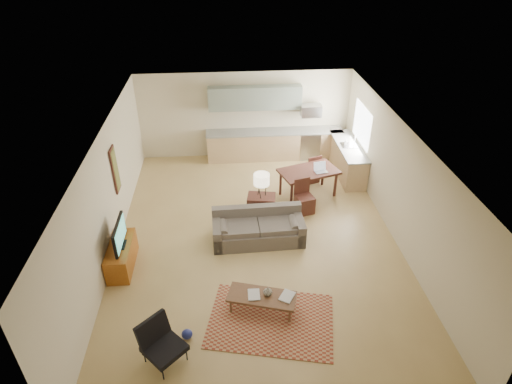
{
  "coord_description": "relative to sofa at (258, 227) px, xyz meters",
  "views": [
    {
      "loc": [
        -0.68,
        -7.97,
        6.33
      ],
      "look_at": [
        0.0,
        0.3,
        1.15
      ],
      "focal_mm": 30.0,
      "sensor_mm": 36.0,
      "label": 1
    }
  ],
  "objects": [
    {
      "name": "room",
      "position": [
        -0.03,
        0.03,
        0.97
      ],
      "size": [
        9.0,
        9.0,
        9.0
      ],
      "color": "tan",
      "rests_on": "ground"
    },
    {
      "name": "kitchen_counter_back",
      "position": [
        0.87,
        4.21,
        0.08
      ],
      "size": [
        4.26,
        0.64,
        0.92
      ],
      "primitive_type": null,
      "color": "tan",
      "rests_on": "ground"
    },
    {
      "name": "kitchen_counter_right",
      "position": [
        2.9,
        3.03,
        0.08
      ],
      "size": [
        0.64,
        2.26,
        0.92
      ],
      "primitive_type": null,
      "color": "tan",
      "rests_on": "ground"
    },
    {
      "name": "kitchen_range",
      "position": [
        1.97,
        4.21,
        0.07
      ],
      "size": [
        0.62,
        0.62,
        0.9
      ],
      "primitive_type": "cube",
      "color": "#A5A8AD",
      "rests_on": "ground"
    },
    {
      "name": "kitchen_microwave",
      "position": [
        1.97,
        4.23,
        1.17
      ],
      "size": [
        0.62,
        0.4,
        0.35
      ],
      "primitive_type": "cube",
      "color": "#A5A8AD",
      "rests_on": "room"
    },
    {
      "name": "upper_cabinets",
      "position": [
        0.27,
        4.36,
        1.57
      ],
      "size": [
        2.8,
        0.34,
        0.7
      ],
      "primitive_type": "cube",
      "color": "gray",
      "rests_on": "room"
    },
    {
      "name": "window_right",
      "position": [
        3.2,
        3.03,
        1.17
      ],
      "size": [
        0.02,
        1.4,
        1.05
      ],
      "primitive_type": "cube",
      "color": "white",
      "rests_on": "room"
    },
    {
      "name": "wall_art_left",
      "position": [
        -3.24,
        0.93,
        1.17
      ],
      "size": [
        0.06,
        0.42,
        1.1
      ],
      "primitive_type": null,
      "color": "olive",
      "rests_on": "room"
    },
    {
      "name": "triptych",
      "position": [
        -0.13,
        4.5,
        1.37
      ],
      "size": [
        1.7,
        0.04,
        0.5
      ],
      "primitive_type": null,
      "color": "#FDE7C4",
      "rests_on": "room"
    },
    {
      "name": "rug",
      "position": [
        0.03,
        -2.44,
        -0.37
      ],
      "size": [
        2.6,
        2.06,
        0.02
      ],
      "primitive_type": "cube",
      "rotation": [
        0.0,
        0.0,
        -0.22
      ],
      "color": "maroon",
      "rests_on": "floor"
    },
    {
      "name": "sofa",
      "position": [
        0.0,
        0.0,
        0.0
      ],
      "size": [
        2.23,
        1.02,
        0.77
      ],
      "primitive_type": null,
      "rotation": [
        0.0,
        0.0,
        0.03
      ],
      "color": "#5A5149",
      "rests_on": "floor"
    },
    {
      "name": "coffee_table",
      "position": [
        -0.12,
        -2.16,
        -0.19
      ],
      "size": [
        1.39,
        0.86,
        0.39
      ],
      "primitive_type": null,
      "rotation": [
        0.0,
        0.0,
        -0.29
      ],
      "color": "#543521",
      "rests_on": "floor"
    },
    {
      "name": "book_a",
      "position": [
        -0.38,
        -2.13,
        0.02
      ],
      "size": [
        0.23,
        0.31,
        0.03
      ],
      "primitive_type": "imported",
      "rotation": [
        0.0,
        0.0,
        -0.02
      ],
      "color": "maroon",
      "rests_on": "coffee_table"
    },
    {
      "name": "book_b",
      "position": [
        0.25,
        -2.16,
        0.01
      ],
      "size": [
        0.52,
        0.53,
        0.02
      ],
      "primitive_type": "imported",
      "rotation": [
        0.0,
        0.0,
        -0.55
      ],
      "color": "navy",
      "rests_on": "coffee_table"
    },
    {
      "name": "vase",
      "position": [
        -0.01,
        -2.14,
        0.09
      ],
      "size": [
        0.25,
        0.25,
        0.18
      ],
      "primitive_type": "imported",
      "rotation": [
        0.0,
        0.0,
        -0.24
      ],
      "color": "black",
      "rests_on": "coffee_table"
    },
    {
      "name": "armchair",
      "position": [
        -1.85,
        -3.15,
        0.02
      ],
      "size": [
        0.99,
        0.99,
        0.8
      ],
      "primitive_type": null,
      "rotation": [
        0.0,
        0.0,
        0.76
      ],
      "color": "black",
      "rests_on": "floor"
    },
    {
      "name": "tv_credenza",
      "position": [
        -3.02,
        -0.64,
        -0.1
      ],
      "size": [
        0.48,
        1.24,
        0.57
      ],
      "primitive_type": null,
      "color": "#8B4612",
      "rests_on": "floor"
    },
    {
      "name": "tv",
      "position": [
        -2.97,
        -0.64,
        0.47
      ],
      "size": [
        0.1,
        0.95,
        0.57
      ],
      "primitive_type": null,
      "color": "black",
      "rests_on": "tv_credenza"
    },
    {
      "name": "console_table",
      "position": [
        0.14,
        0.72,
        0.01
      ],
      "size": [
        0.74,
        0.55,
        0.78
      ],
      "primitive_type": null,
      "rotation": [
        0.0,
        0.0,
        -0.17
      ],
      "color": "#3D1D16",
      "rests_on": "floor"
    },
    {
      "name": "table_lamp",
      "position": [
        0.14,
        0.72,
        0.71
      ],
      "size": [
        0.47,
        0.47,
        0.63
      ],
      "primitive_type": null,
      "rotation": [
        0.0,
        0.0,
        -0.3
      ],
      "color": "beige",
      "rests_on": "console_table"
    },
    {
      "name": "dining_table",
      "position": [
        1.52,
        1.89,
        0.01
      ],
      "size": [
        1.74,
        1.32,
        0.78
      ],
      "primitive_type": null,
      "rotation": [
        0.0,
        0.0,
        0.32
      ],
      "color": "#3D1D16",
      "rests_on": "floor"
    },
    {
      "name": "dining_chair_near",
      "position": [
        1.29,
        1.11,
        0.07
      ],
      "size": [
        0.54,
        0.55,
        0.9
      ],
      "primitive_type": null,
      "rotation": [
        0.0,
        0.0,
        0.28
      ],
      "color": "#3D1D16",
      "rests_on": "floor"
    },
    {
      "name": "dining_chair_far",
      "position": [
        1.75,
        2.66,
        0.05
      ],
      "size": [
        0.53,
        0.55,
        0.87
      ],
      "primitive_type": null,
      "rotation": [
        0.0,
        0.0,
        3.47
      ],
      "color": "#3D1D16",
      "rests_on": "floor"
    },
    {
      "name": "laptop",
      "position": [
        1.83,
        1.78,
        0.52
      ],
      "size": [
        0.37,
        0.3,
        0.25
      ],
      "primitive_type": null,
      "rotation": [
        0.0,
        0.0,
        0.18
      ],
      "color": "#A5A8AD",
      "rests_on": "dining_table"
    },
    {
      "name": "soap_bottle",
      "position": [
        2.8,
        3.03,
        0.63
      ],
      "size": [
        0.12,
        0.12,
        0.19
      ],
      "primitive_type": "imported",
      "rotation": [
        0.0,
        0.0,
        -0.2
      ],
      "color": "#FDE7C4",
      "rests_on": "kitchen_counter_right"
    }
  ]
}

